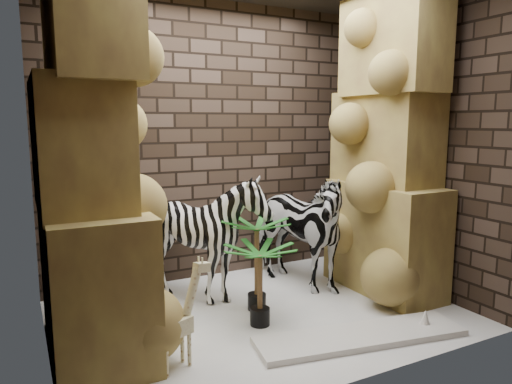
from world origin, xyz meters
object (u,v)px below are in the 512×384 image
zebra_right (293,219)px  palm_back (260,285)px  palm_front (257,264)px  surfboard (361,336)px  zebra_left (206,243)px  giraffe_toy (174,317)px

zebra_right → palm_back: bearing=-152.7°
palm_front → palm_back: 0.34m
palm_front → surfboard: size_ratio=0.50×
palm_back → surfboard: (0.59, -0.61, -0.33)m
zebra_left → surfboard: 1.65m
zebra_left → palm_back: zebra_left is taller
zebra_right → giraffe_toy: size_ratio=1.84×
giraffe_toy → palm_front: (1.00, 0.68, 0.04)m
zebra_right → palm_back: size_ratio=2.02×
giraffe_toy → surfboard: (1.46, -0.24, -0.36)m
zebra_right → zebra_left: 0.96m
palm_front → giraffe_toy: bearing=-145.8°
zebra_left → palm_back: size_ratio=1.76×
zebra_left → palm_front: 0.56m
giraffe_toy → palm_front: 1.21m
zebra_right → giraffe_toy: bearing=-162.2°
zebra_left → palm_front: zebra_left is taller
zebra_right → zebra_left: bearing=161.9°
giraffe_toy → surfboard: size_ratio=0.45×
zebra_right → palm_back: 1.08m
zebra_right → palm_front: 0.78m
palm_back → zebra_right: bearing=42.8°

